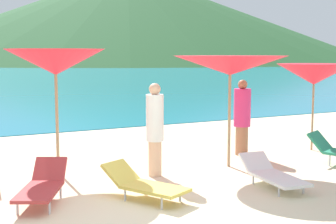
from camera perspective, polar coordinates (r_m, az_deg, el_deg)
The scene contains 10 objects.
ground_plane at distance 16.65m, azimuth -18.08°, elevation -1.94°, with size 50.00×100.00×0.30m, color beige.
headland_hill at distance 141.34m, azimuth -4.65°, elevation 11.01°, with size 132.23×132.23×25.16m, color #235128.
umbrella_2 at distance 9.48m, azimuth -12.92°, elevation 5.65°, with size 1.91×1.91×2.38m.
umbrella_3 at distance 9.90m, azimuth 7.21°, elevation 5.36°, with size 2.32×2.32×2.25m.
umbrella_4 at distance 12.05m, azimuth 16.57°, elevation 4.21°, with size 1.91×1.91×2.05m.
lounge_chair_3 at distance 7.88m, azimuth -14.36°, elevation -8.21°, with size 1.13×1.55×0.58m.
lounge_chair_4 at distance 7.82m, azimuth -2.78°, elevation -8.29°, with size 1.12×1.52×0.53m.
lounge_chair_7 at distance 8.75m, azimuth 12.01°, elevation -7.05°, with size 0.72×1.59×0.47m.
beachgoer_0 at distance 9.14m, azimuth -1.53°, elevation -1.78°, with size 0.33×0.33×1.75m.
beachgoer_1 at distance 11.20m, azimuth 8.59°, elevation -0.45°, with size 0.38×0.38×1.71m.
Camera 1 is at (-2.60, -6.26, 2.30)m, focal length 52.58 mm.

